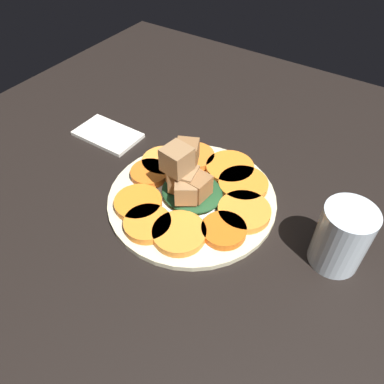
# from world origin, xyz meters

# --- Properties ---
(table_slab) EXTENTS (1.20, 1.20, 0.02)m
(table_slab) POSITION_xyz_m (0.00, 0.00, 0.01)
(table_slab) COLOR black
(table_slab) RESTS_ON ground
(plate) EXTENTS (0.30, 0.30, 0.01)m
(plate) POSITION_xyz_m (0.00, 0.00, 0.03)
(plate) COLOR beige
(plate) RESTS_ON table_slab
(carrot_slice_0) EXTENTS (0.08, 0.08, 0.01)m
(carrot_slice_0) POSITION_xyz_m (-0.05, 0.09, 0.04)
(carrot_slice_0) COLOR orange
(carrot_slice_0) RESTS_ON plate
(carrot_slice_1) EXTENTS (0.08, 0.08, 0.01)m
(carrot_slice_1) POSITION_xyz_m (-0.09, 0.04, 0.04)
(carrot_slice_1) COLOR #F99539
(carrot_slice_1) RESTS_ON plate
(carrot_slice_2) EXTENTS (0.07, 0.07, 0.01)m
(carrot_slice_2) POSITION_xyz_m (-0.09, -0.00, 0.04)
(carrot_slice_2) COLOR orange
(carrot_slice_2) RESTS_ON plate
(carrot_slice_3) EXTENTS (0.08, 0.08, 0.01)m
(carrot_slice_3) POSITION_xyz_m (-0.06, -0.07, 0.04)
(carrot_slice_3) COLOR orange
(carrot_slice_3) RESTS_ON plate
(carrot_slice_4) EXTENTS (0.08, 0.08, 0.01)m
(carrot_slice_4) POSITION_xyz_m (-0.02, -0.10, 0.04)
(carrot_slice_4) COLOR orange
(carrot_slice_4) RESTS_ON plate
(carrot_slice_5) EXTENTS (0.09, 0.09, 0.01)m
(carrot_slice_5) POSITION_xyz_m (0.03, -0.09, 0.04)
(carrot_slice_5) COLOR orange
(carrot_slice_5) RESTS_ON plate
(carrot_slice_6) EXTENTS (0.07, 0.07, 0.01)m
(carrot_slice_6) POSITION_xyz_m (0.09, -0.04, 0.04)
(carrot_slice_6) COLOR orange
(carrot_slice_6) RESTS_ON plate
(carrot_slice_7) EXTENTS (0.09, 0.09, 0.01)m
(carrot_slice_7) POSITION_xyz_m (0.10, 0.01, 0.04)
(carrot_slice_7) COLOR orange
(carrot_slice_7) RESTS_ON plate
(carrot_slice_8) EXTENTS (0.09, 0.09, 0.01)m
(carrot_slice_8) POSITION_xyz_m (0.06, 0.07, 0.04)
(carrot_slice_8) COLOR orange
(carrot_slice_8) RESTS_ON plate
(carrot_slice_9) EXTENTS (0.09, 0.09, 0.01)m
(carrot_slice_9) POSITION_xyz_m (0.02, 0.10, 0.04)
(carrot_slice_9) COLOR orange
(carrot_slice_9) RESTS_ON plate
(center_pile) EXTENTS (0.11, 0.10, 0.11)m
(center_pile) POSITION_xyz_m (-0.01, -0.00, 0.07)
(center_pile) COLOR #1E4723
(center_pile) RESTS_ON plate
(fork) EXTENTS (0.19, 0.04, 0.00)m
(fork) POSITION_xyz_m (0.01, -0.08, 0.03)
(fork) COLOR silver
(fork) RESTS_ON plate
(water_glass) EXTENTS (0.08, 0.08, 0.11)m
(water_glass) POSITION_xyz_m (0.25, 0.02, 0.07)
(water_glass) COLOR silver
(water_glass) RESTS_ON table_slab
(napkin) EXTENTS (0.14, 0.08, 0.01)m
(napkin) POSITION_xyz_m (-0.26, 0.06, 0.02)
(napkin) COLOR silver
(napkin) RESTS_ON table_slab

